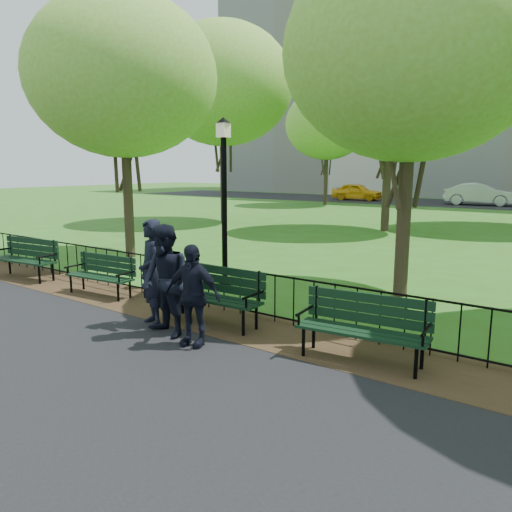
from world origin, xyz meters
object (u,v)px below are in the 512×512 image
Objects in this scene: park_bench_left_a at (103,271)px; lamppost at (224,196)px; park_bench_left_b at (27,254)px; person_left at (152,273)px; park_bench_main at (199,285)px; tree_near_w at (123,76)px; sedan_silver at (480,194)px; person_mid at (166,281)px; taxi at (357,192)px; tree_far_w at (327,124)px; tree_mid_w at (223,85)px; tree_far_c at (391,88)px; tree_near_e at (413,50)px; person_right at (192,295)px; park_bench_right_a at (364,321)px.

park_bench_left_a is 0.45× the size of lamppost.
person_left is (5.41, -0.71, 0.33)m from park_bench_left_b.
tree_near_w reaches higher than park_bench_main.
person_left is 33.46m from sedan_silver.
park_bench_left_b is at bearing -178.44° from person_mid.
taxi is (-12.10, 32.59, 0.03)m from park_bench_main.
tree_near_w is 29.74m from sedan_silver.
park_bench_left_b is 27.43m from tree_far_w.
tree_mid_w is 1.11× the size of tree_far_c.
park_bench_main is 0.27× the size of tree_near_e.
tree_near_e reaches higher than person_right.
park_bench_right_a is 33.23m from sedan_silver.
taxi is (-12.20, 33.49, -0.22)m from person_mid.
person_mid reaches higher than person_right.
tree_near_w is 1.88× the size of taxi.
park_bench_left_a is 28.13m from tree_far_w.
sedan_silver is at bearing 91.85° from park_bench_main.
person_right is (12.50, -27.35, -5.01)m from tree_far_w.
sedan_silver is at bearing 99.32° from tree_near_e.
taxi is (-6.14, 32.50, 0.09)m from park_bench_left_b.
sedan_silver is at bearing 93.58° from park_bench_right_a.
tree_near_w is 10.43m from tree_mid_w.
person_right is at bearing -163.22° from taxi.
lamppost is 0.53× the size of tree_near_e.
tree_far_w is at bearing 179.13° from taxi.
lamppost is at bearing -85.81° from tree_far_c.
tree_near_e is at bearing -157.48° from taxi.
tree_near_e is at bearing 83.52° from person_left.
tree_near_w is at bearing -76.52° from tree_far_w.
taxi is at bearing 108.96° from park_bench_right_a.
person_mid is (6.40, -4.55, -4.49)m from tree_near_w.
sedan_silver is (-5.65, 32.75, 0.21)m from park_bench_right_a.
tree_near_w is 4.84× the size of person_right.
person_right is at bearing -78.67° from tree_far_c.
tree_far_c is at bearing 69.16° from park_bench_left_b.
park_bench_main is 0.94m from person_mid.
tree_near_w is 1.58× the size of sedan_silver.
person_mid is at bearing -113.89° from tree_near_e.
tree_far_c is (-0.89, 12.08, 3.94)m from lamppost.
lamppost is at bearing 125.70° from person_mid.
person_left is (2.48, -0.80, 0.41)m from park_bench_left_a.
park_bench_left_b is (-5.96, 0.09, -0.06)m from park_bench_main.
taxi is at bearing 116.70° from tree_near_e.
park_bench_left_b is 15.90m from tree_far_c.
tree_far_c is (3.93, 10.94, 0.64)m from tree_near_w.
lamppost is 0.45× the size of tree_far_c.
person_left is at bearing -176.29° from park_bench_right_a.
park_bench_main is 5.96m from park_bench_left_b.
tree_near_e is 1.49× the size of sedan_silver.
taxi is at bearing 100.45° from park_bench_left_a.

